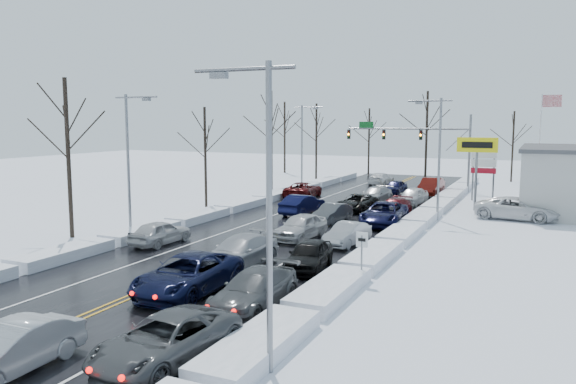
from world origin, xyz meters
The scene contains 44 objects.
ground centered at (0.00, 0.00, 0.00)m, with size 160.00×160.00×0.00m, color silver.
road_surface centered at (0.00, 2.00, 0.01)m, with size 14.00×84.00×0.01m, color black.
snow_bank_left centered at (-7.60, 2.00, 0.00)m, with size 1.83×72.00×0.60m, color white.
snow_bank_right centered at (7.60, 2.00, 0.00)m, with size 1.83×72.00×0.60m, color white.
traffic_signal_mast centered at (3.45, 27.99, 5.48)m, with size 13.28×0.39×8.00m.
tires_plus_sign centered at (10.50, 15.99, 4.99)m, with size 3.20×0.34×6.00m.
used_vehicles_sign centered at (10.50, 22.00, 3.32)m, with size 2.20×0.22×4.65m.
speed_limit_sign centered at (8.20, -8.00, 1.63)m, with size 0.55×0.09×2.35m.
flagpole centered at (15.17, 30.00, 5.93)m, with size 1.87×1.20×10.00m.
streetlight_se centered at (8.30, -18.00, 5.31)m, with size 3.20×0.25×9.00m.
streetlight_ne centered at (8.30, 10.00, 5.31)m, with size 3.20×0.25×9.00m.
streetlight_sw centered at (-8.30, -4.00, 5.31)m, with size 3.20×0.25×9.00m.
streetlight_nw centered at (-8.30, 24.00, 5.31)m, with size 3.20×0.25×9.00m.
tree_left_b centered at (-11.50, -6.00, 6.99)m, with size 4.00×4.00×10.00m.
tree_left_c centered at (-10.50, 8.00, 5.94)m, with size 3.40×3.40×8.50m.
tree_left_d centered at (-11.20, 22.00, 7.33)m, with size 4.20×4.20×10.50m.
tree_left_e centered at (-10.80, 34.00, 6.64)m, with size 3.80×3.80×9.50m.
tree_far_a centered at (-18.00, 40.00, 6.99)m, with size 4.00×4.00×10.00m.
tree_far_b centered at (-6.00, 41.00, 6.29)m, with size 3.60×3.60×9.00m.
tree_far_c centered at (2.00, 39.00, 7.68)m, with size 4.40×4.40×11.00m.
tree_far_d centered at (12.00, 40.50, 5.94)m, with size 3.40×3.40×8.50m.
queued_car_1 centered at (1.66, -21.17, 0.00)m, with size 1.54×4.42×1.46m, color #AEB1B6.
queued_car_2 centered at (1.89, -12.61, 0.00)m, with size 2.72×5.90×1.64m, color black.
queued_car_3 centered at (1.74, -7.83, 0.00)m, with size 2.16×5.32×1.54m, color #9FA2A7.
queued_car_4 centered at (1.89, -0.43, 0.00)m, with size 1.88×4.67×1.59m, color #B8B9BB.
queued_car_5 centered at (1.68, 5.84, 0.00)m, with size 1.44×4.13×1.36m, color #45474A.
queued_car_6 centered at (1.73, 11.54, 0.00)m, with size 2.27×4.93×1.37m, color black.
queued_car_7 centered at (1.85, 16.61, 0.00)m, with size 2.00×4.92×1.43m, color #93969A.
queued_car_8 centered at (1.88, 23.85, 0.00)m, with size 1.60×3.97×1.35m, color black.
queued_car_10 centered at (5.33, -18.73, 0.00)m, with size 2.42×5.24×1.46m, color #474A4C.
queued_car_11 centered at (5.39, -13.14, 0.00)m, with size 2.08×5.11×1.48m, color #44474A.
queued_car_12 centered at (5.14, -6.92, 0.00)m, with size 1.75×4.35×1.48m, color black.
queued_car_13 centered at (5.10, -0.82, 0.00)m, with size 1.41×4.05×1.33m, color #97999E.
queued_car_14 centered at (5.39, 6.42, 0.00)m, with size 2.68×5.82×1.62m, color black.
queued_car_15 centered at (5.08, 10.50, 0.00)m, with size 1.89×4.64×1.35m, color #4C0A0F.
queued_car_16 centered at (5.14, 17.01, 0.00)m, with size 1.80×4.46×1.52m, color silver.
queued_car_17 centered at (5.44, 24.16, 0.00)m, with size 1.80×5.17×1.70m, color #4F0F0A.
oncoming_car_0 centered at (-1.64, 8.17, 0.00)m, with size 1.67×4.79×1.58m, color #0B0E33.
oncoming_car_1 centered at (-5.40, 17.14, 0.00)m, with size 2.49×5.41×1.50m, color #49090A.
oncoming_car_2 centered at (-1.56, 31.05, 0.00)m, with size 1.95×4.79×1.39m, color white.
oncoming_car_3 centered at (-5.14, -5.32, 0.00)m, with size 1.72×4.29×1.46m, color #B8B8BA.
parked_car_0 centered at (13.89, 12.73, 0.00)m, with size 2.78×6.02×1.67m, color white.
parked_car_1 centered at (16.88, 17.14, 0.00)m, with size 2.27×5.58×1.62m, color black.
parked_car_2 centered at (14.84, 23.29, 0.00)m, with size 1.75×4.36×1.48m, color gray.
Camera 1 is at (15.53, -32.08, 7.36)m, focal length 35.00 mm.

